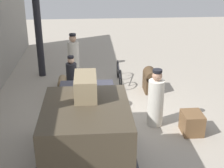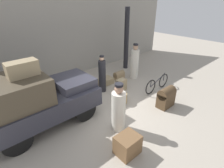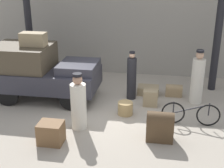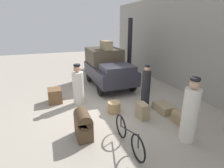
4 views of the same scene
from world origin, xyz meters
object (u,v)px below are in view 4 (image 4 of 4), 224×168
object	(u,v)px
truck	(107,66)
trunk_wicker_pale	(55,96)
porter_lifting_near_truck	(190,113)
trunk_on_truck_roof	(106,45)
porter_with_bicycle	(146,89)
suitcase_small_leather	(83,124)
suitcase_tan_flat	(142,111)
trunk_large_brown	(164,108)
bicycle	(129,136)
wicker_basket	(114,107)
conductor_in_dark_uniform	(78,87)
trunk_barrel_dark	(180,118)

from	to	relation	value
truck	trunk_wicker_pale	world-z (taller)	truck
porter_lifting_near_truck	trunk_on_truck_roof	distance (m)	5.57
porter_with_bicycle	truck	bearing A→B (deg)	-171.42
porter_with_bicycle	trunk_on_truck_roof	xyz separation A→B (m)	(-3.22, -0.46, 1.30)
suitcase_small_leather	suitcase_tan_flat	bearing A→B (deg)	99.49
trunk_wicker_pale	trunk_large_brown	size ratio (longest dim) A/B	0.84
truck	trunk_wicker_pale	xyz separation A→B (m)	(1.31, -2.77, -0.72)
bicycle	porter_with_bicycle	world-z (taller)	porter_with_bicycle
wicker_basket	porter_with_bicycle	size ratio (longest dim) A/B	0.28
porter_lifting_near_truck	trunk_wicker_pale	world-z (taller)	porter_lifting_near_truck
truck	trunk_large_brown	distance (m)	3.84
conductor_in_dark_uniform	trunk_barrel_dark	world-z (taller)	conductor_in_dark_uniform
bicycle	trunk_large_brown	distance (m)	2.49
porter_with_bicycle	conductor_in_dark_uniform	bearing A→B (deg)	-117.96
suitcase_tan_flat	trunk_large_brown	distance (m)	1.00
wicker_basket	conductor_in_dark_uniform	bearing A→B (deg)	-138.36
suitcase_small_leather	trunk_large_brown	bearing A→B (deg)	98.75
porter_lifting_near_truck	truck	bearing A→B (deg)	-174.63
porter_with_bicycle	suitcase_small_leather	distance (m)	2.85
suitcase_tan_flat	trunk_large_brown	xyz separation A→B (m)	(-0.12, 0.99, -0.12)
bicycle	porter_with_bicycle	distance (m)	2.54
trunk_on_truck_roof	trunk_wicker_pale	bearing A→B (deg)	-62.04
porter_lifting_near_truck	trunk_barrel_dark	size ratio (longest dim) A/B	3.15
trunk_wicker_pale	trunk_large_brown	bearing A→B (deg)	57.96
wicker_basket	porter_with_bicycle	xyz separation A→B (m)	(0.05, 1.27, 0.57)
trunk_on_truck_roof	wicker_basket	bearing A→B (deg)	-14.34
suitcase_small_leather	bicycle	bearing A→B (deg)	49.57
bicycle	conductor_in_dark_uniform	bearing A→B (deg)	-167.31
wicker_basket	conductor_in_dark_uniform	world-z (taller)	conductor_in_dark_uniform
suitcase_small_leather	porter_lifting_near_truck	bearing A→B (deg)	66.76
trunk_wicker_pale	suitcase_small_leather	distance (m)	2.86
conductor_in_dark_uniform	suitcase_small_leather	distance (m)	2.32
trunk_barrel_dark	suitcase_tan_flat	world-z (taller)	suitcase_tan_flat
wicker_basket	trunk_wicker_pale	bearing A→B (deg)	-131.05
truck	trunk_on_truck_roof	distance (m)	1.08
trunk_large_brown	suitcase_tan_flat	bearing A→B (deg)	-82.84
porter_with_bicycle	suitcase_tan_flat	bearing A→B (deg)	-37.13
truck	porter_lifting_near_truck	distance (m)	5.28
suitcase_tan_flat	suitcase_small_leather	distance (m)	2.15
suitcase_small_leather	trunk_on_truck_roof	size ratio (longest dim) A/B	0.97
conductor_in_dark_uniform	trunk_large_brown	bearing A→B (deg)	57.24
bicycle	trunk_barrel_dark	xyz separation A→B (m)	(-0.43, 2.07, -0.13)
porter_lifting_near_truck	trunk_large_brown	xyz separation A→B (m)	(-1.62, 0.44, -0.68)
suitcase_tan_flat	porter_lifting_near_truck	bearing A→B (deg)	20.24
porter_with_bicycle	trunk_on_truck_roof	world-z (taller)	trunk_on_truck_roof
bicycle	suitcase_tan_flat	xyz separation A→B (m)	(-1.21, 1.11, -0.08)
truck	trunk_large_brown	world-z (taller)	truck
porter_with_bicycle	suitcase_tan_flat	world-z (taller)	porter_with_bicycle
suitcase_small_leather	trunk_large_brown	size ratio (longest dim) A/B	1.08
trunk_wicker_pale	trunk_on_truck_roof	world-z (taller)	trunk_on_truck_roof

